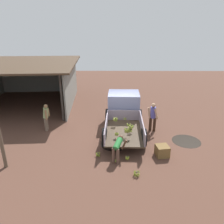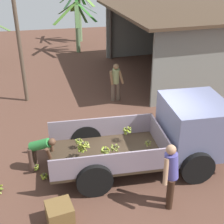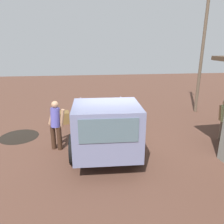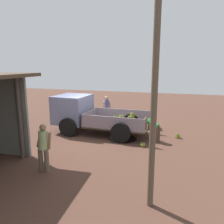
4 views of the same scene
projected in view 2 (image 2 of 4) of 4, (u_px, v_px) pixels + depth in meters
name	position (u px, v px, depth m)	size (l,w,h in m)	color
ground	(147.00, 157.00, 9.30)	(36.00, 36.00, 0.00)	brown
mud_patch_1	(90.00, 160.00, 9.18)	(1.36, 1.36, 0.01)	black
cargo_truck	(177.00, 131.00, 8.66)	(4.90, 2.28, 1.89)	#3B2D20
warehouse_shed	(204.00, 24.00, 15.04)	(8.38, 8.00, 3.15)	gray
utility_pole	(17.00, 23.00, 11.41)	(0.95, 0.15, 6.08)	brown
banana_palm_0	(196.00, 17.00, 21.56)	(2.62, 2.48, 2.60)	#406336
banana_palm_1	(79.00, 15.00, 20.47)	(2.18, 2.35, 3.33)	#648155
banana_palm_3	(77.00, 24.00, 18.19)	(2.61, 2.58, 2.93)	#5D764E
person_foreground_visitor	(171.00, 173.00, 7.15)	(0.52, 0.64, 1.70)	#362116
person_worker_loading	(40.00, 150.00, 8.48)	(0.81, 0.72, 1.06)	brown
person_bystander_near_shed	(116.00, 80.00, 12.43)	(0.60, 0.36, 1.58)	brown
banana_bunch_on_ground_0	(35.00, 167.00, 8.73)	(0.20, 0.20, 0.17)	#403A29
banana_bunch_on_ground_1	(44.00, 176.00, 8.37)	(0.22, 0.21, 0.18)	brown
banana_bunch_on_ground_3	(51.00, 147.00, 9.57)	(0.24, 0.23, 0.20)	brown
wooden_crate_0	(60.00, 214.00, 6.95)	(0.57, 0.57, 0.51)	brown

